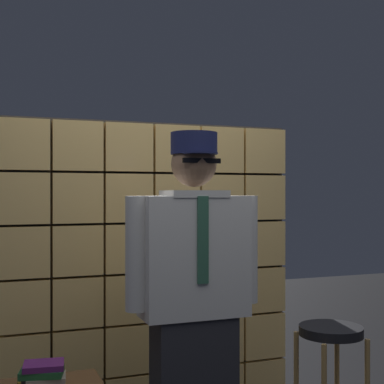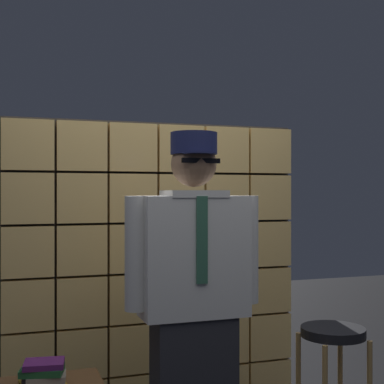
{
  "view_description": "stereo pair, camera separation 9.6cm",
  "coord_description": "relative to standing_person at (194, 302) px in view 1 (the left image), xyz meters",
  "views": [
    {
      "loc": [
        -1.02,
        -2.15,
        1.48
      ],
      "look_at": [
        -0.03,
        0.46,
        1.48
      ],
      "focal_mm": 51.42,
      "sensor_mm": 36.0,
      "label": 1
    },
    {
      "loc": [
        -0.92,
        -2.18,
        1.48
      ],
      "look_at": [
        -0.03,
        0.46,
        1.48
      ],
      "focal_mm": 51.42,
      "sensor_mm": 36.0,
      "label": 2
    }
  ],
  "objects": [
    {
      "name": "glass_block_wall",
      "position": [
        0.03,
        0.85,
        0.03
      ],
      "size": [
        1.96,
        0.1,
        1.96
      ],
      "color": "#F2C672",
      "rests_on": "ground"
    },
    {
      "name": "book_stack",
      "position": [
        -0.72,
        0.13,
        -0.33
      ],
      "size": [
        0.23,
        0.21,
        0.13
      ],
      "color": "olive",
      "rests_on": "side_table"
    },
    {
      "name": "bar_stool",
      "position": [
        0.75,
        -0.1,
        -0.36
      ],
      "size": [
        0.34,
        0.34,
        0.76
      ],
      "color": "black",
      "rests_on": "ground"
    },
    {
      "name": "standing_person",
      "position": [
        0.0,
        0.0,
        0.0
      ],
      "size": [
        0.71,
        0.3,
        1.78
      ],
      "rotation": [
        0.0,
        0.0,
        0.0
      ],
      "color": "#28282D",
      "rests_on": "ground"
    },
    {
      "name": "coffee_mug",
      "position": [
        -0.79,
        0.11,
        -0.34
      ],
      "size": [
        0.13,
        0.08,
        0.09
      ],
      "color": "black",
      "rests_on": "side_table"
    }
  ]
}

